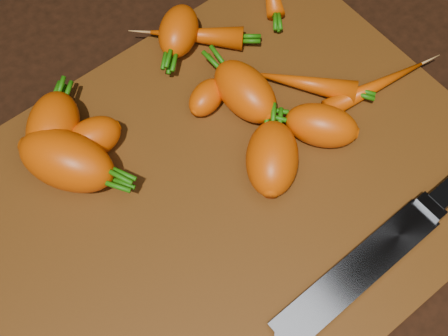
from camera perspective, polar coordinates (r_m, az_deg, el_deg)
ground at (r=0.63m, az=0.57°, el=-2.13°), size 2.00×2.00×0.01m
cutting_board at (r=0.62m, az=0.58°, el=-1.68°), size 0.50×0.40×0.01m
carrot_0 at (r=0.63m, az=-15.34°, el=3.59°), size 0.09×0.09×0.05m
carrot_1 at (r=0.63m, az=-11.90°, el=2.71°), size 0.06×0.05×0.04m
carrot_2 at (r=0.61m, az=-14.20°, el=0.67°), size 0.10×0.11×0.06m
carrot_3 at (r=0.64m, az=1.95°, el=7.01°), size 0.05×0.08×0.05m
carrot_4 at (r=0.69m, az=-4.18°, el=12.38°), size 0.08×0.07×0.04m
carrot_5 at (r=0.64m, az=-1.61°, el=6.47°), size 0.05×0.04×0.03m
carrot_6 at (r=0.62m, az=8.92°, el=3.86°), size 0.08×0.08×0.04m
carrot_8 at (r=0.68m, az=13.65°, el=7.27°), size 0.12×0.04×0.02m
carrot_9 at (r=0.66m, az=7.64°, el=7.64°), size 0.08×0.10×0.03m
carrot_10 at (r=0.70m, az=-2.53°, el=12.02°), size 0.09×0.09×0.03m
carrot_11 at (r=0.60m, az=4.42°, el=0.88°), size 0.09×0.09×0.05m
knife at (r=0.59m, az=13.31°, el=-8.17°), size 0.30×0.04×0.02m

